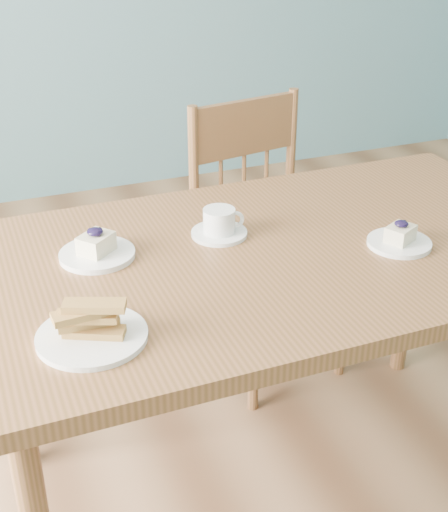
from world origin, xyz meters
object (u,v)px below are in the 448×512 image
object	(u,v)px
cheesecake_plate_far	(97,250)
biscotti_plate	(91,327)
dining_chair	(266,241)
cheesecake_plate_near	(400,239)
dining_table	(281,276)
coffee_cup	(220,224)

from	to	relation	value
cheesecake_plate_far	biscotti_plate	bearing A→B (deg)	-104.31
dining_chair	cheesecake_plate_near	size ratio (longest dim) A/B	6.12
dining_table	cheesecake_plate_far	distance (m)	0.46
cheesecake_plate_near	coffee_cup	bearing A→B (deg)	151.25
cheesecake_plate_far	coffee_cup	size ratio (longest dim) A/B	1.27
dining_chair	cheesecake_plate_near	distance (m)	0.78
cheesecake_plate_near	biscotti_plate	distance (m)	0.81
cheesecake_plate_near	cheesecake_plate_far	world-z (taller)	cheesecake_plate_far
cheesecake_plate_near	coffee_cup	xyz separation A→B (m)	(-0.39, 0.22, 0.01)
biscotti_plate	coffee_cup	bearing A→B (deg)	39.99
coffee_cup	biscotti_plate	bearing A→B (deg)	-125.94
cheesecake_plate_near	coffee_cup	size ratio (longest dim) A/B	1.11
coffee_cup	biscotti_plate	xyz separation A→B (m)	(-0.40, -0.34, -0.00)
cheesecake_plate_near	biscotti_plate	xyz separation A→B (m)	(-0.80, -0.12, 0.01)
dining_chair	biscotti_plate	bearing A→B (deg)	-142.47
cheesecake_plate_near	coffee_cup	world-z (taller)	coffee_cup
dining_table	cheesecake_plate_near	bearing A→B (deg)	-19.50
cheesecake_plate_far	biscotti_plate	size ratio (longest dim) A/B	0.82
cheesecake_plate_near	dining_chair	bearing A→B (deg)	92.84
cheesecake_plate_far	coffee_cup	bearing A→B (deg)	0.41
biscotti_plate	dining_chair	bearing A→B (deg)	47.19
dining_chair	biscotti_plate	distance (m)	1.17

